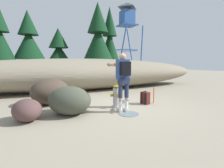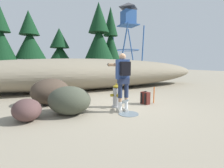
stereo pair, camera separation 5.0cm
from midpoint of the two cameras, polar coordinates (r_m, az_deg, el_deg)
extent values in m
cube|color=gray|center=(5.60, 1.76, -8.24)|extent=(56.00, 56.00, 0.04)
ellipsoid|color=gray|center=(9.39, -9.60, 3.41)|extent=(15.51, 3.20, 1.72)
cylinder|color=#B2B2B7|center=(5.62, 1.26, -7.74)|extent=(0.31, 0.31, 0.04)
cylinder|color=#B2B2B7|center=(5.55, 1.27, -4.50)|extent=(0.23, 0.23, 0.61)
ellipsoid|color=#9E8419|center=(5.49, 1.28, -0.87)|extent=(0.24, 0.24, 0.10)
cylinder|color=#9E8419|center=(5.48, 1.28, -0.10)|extent=(0.06, 0.06, 0.05)
cylinder|color=#9E8419|center=(5.47, -0.25, -3.89)|extent=(0.09, 0.09, 0.09)
cylinder|color=#9E8419|center=(5.60, 2.74, -3.63)|extent=(0.09, 0.09, 0.09)
cylinder|color=#9E8419|center=(5.39, 2.00, -4.06)|extent=(0.11, 0.09, 0.11)
ellipsoid|color=silver|center=(5.12, 3.70, -6.20)|extent=(0.10, 0.71, 0.36)
cylinder|color=slate|center=(4.91, 5.55, -10.19)|extent=(0.58, 0.58, 0.01)
cube|color=beige|center=(5.10, 2.33, -9.05)|extent=(0.12, 0.27, 0.09)
cylinder|color=white|center=(5.00, 2.59, -7.42)|extent=(0.10, 0.10, 0.24)
cylinder|color=tan|center=(4.96, 2.61, -5.42)|extent=(0.10, 0.10, 0.12)
cylinder|color=#232D4C|center=(4.90, 2.62, -2.20)|extent=(0.13, 0.13, 0.45)
cube|color=beige|center=(5.17, 4.42, -8.82)|extent=(0.12, 0.27, 0.09)
cylinder|color=white|center=(5.08, 4.71, -7.21)|extent=(0.10, 0.10, 0.24)
cylinder|color=tan|center=(5.03, 4.73, -5.24)|extent=(0.10, 0.10, 0.12)
cylinder|color=#232D4C|center=(4.98, 4.76, -2.07)|extent=(0.13, 0.13, 0.45)
cube|color=#232D4C|center=(4.90, 3.73, 1.02)|extent=(0.34, 0.23, 0.16)
cube|color=#2D4784|center=(4.94, 3.44, 5.06)|extent=(0.38, 0.27, 0.59)
cube|color=black|center=(4.76, 4.37, 5.32)|extent=(0.29, 0.18, 0.40)
sphere|color=tan|center=(4.96, 3.38, 9.38)|extent=(0.20, 0.20, 0.20)
cube|color=black|center=(5.04, 3.01, 9.41)|extent=(0.15, 0.03, 0.04)
cylinder|color=tan|center=(5.21, -0.38, 6.65)|extent=(0.14, 0.59, 0.09)
sphere|color=black|center=(5.47, -1.30, 6.68)|extent=(0.11, 0.11, 0.11)
cylinder|color=tan|center=(5.37, 4.10, 6.65)|extent=(0.14, 0.59, 0.09)
sphere|color=black|center=(5.62, 3.01, 6.69)|extent=(0.11, 0.11, 0.11)
cube|color=#511E19|center=(6.10, 11.14, -4.74)|extent=(0.27, 0.34, 0.44)
cube|color=#511E19|center=(6.22, 11.88, -5.16)|extent=(0.11, 0.22, 0.20)
torus|color=black|center=(6.06, 11.19, -2.52)|extent=(0.10, 0.10, 0.02)
cube|color=black|center=(6.07, 9.84, -4.78)|extent=(0.04, 0.06, 0.37)
cube|color=black|center=(5.97, 11.06, -5.02)|extent=(0.04, 0.06, 0.37)
ellipsoid|color=#42352B|center=(6.34, -20.71, -2.39)|extent=(1.81, 1.75, 0.93)
ellipsoid|color=#513837|center=(4.80, -27.52, -7.98)|extent=(0.88, 1.01, 0.57)
ellipsoid|color=#3E4335|center=(4.94, -14.72, -5.49)|extent=(1.64, 1.61, 0.82)
cylinder|color=#47331E|center=(13.83, -33.73, 3.07)|extent=(0.23, 0.23, 1.51)
cone|color=#0F3319|center=(13.87, -34.32, 11.29)|extent=(1.96, 1.96, 2.47)
cylinder|color=#47331E|center=(14.17, -26.35, 4.15)|extent=(0.27, 0.27, 1.77)
cone|color=#0F3319|center=(14.22, -26.81, 12.03)|extent=(2.21, 2.21, 2.15)
cone|color=#0F3319|center=(14.46, -27.19, 18.38)|extent=(1.44, 1.44, 1.79)
cylinder|color=#47331E|center=(16.10, -17.67, 3.59)|extent=(0.32, 0.32, 1.06)
cone|color=#0F3319|center=(16.08, -17.90, 9.26)|extent=(2.68, 2.68, 2.12)
cone|color=#0F3319|center=(16.22, -18.12, 14.87)|extent=(1.74, 1.74, 1.77)
cylinder|color=#47331E|center=(15.50, -4.83, 4.61)|extent=(0.35, 0.35, 1.51)
cone|color=#0F3319|center=(15.56, -4.92, 13.32)|extent=(2.92, 2.92, 3.21)
cone|color=#0F3319|center=(16.00, -5.02, 21.92)|extent=(1.90, 1.90, 2.67)
cylinder|color=#47331E|center=(16.94, -0.90, 4.56)|extent=(0.27, 0.27, 1.33)
cone|color=#0F3319|center=(16.99, -0.92, 12.48)|extent=(2.22, 2.22, 3.36)
cone|color=#0F3319|center=(17.39, -0.94, 20.78)|extent=(1.44, 1.44, 2.80)
cylinder|color=#285193|center=(24.99, 6.32, 11.20)|extent=(1.03, 1.03, 6.40)
cylinder|color=#285193|center=(23.67, 0.22, 11.46)|extent=(1.03, 1.03, 6.40)
cylinder|color=#285193|center=(22.57, 10.09, 11.55)|extent=(1.03, 1.03, 6.40)
cylinder|color=#285193|center=(21.10, 3.51, 11.95)|extent=(1.03, 1.03, 6.40)
torus|color=#285193|center=(23.04, 5.04, 11.54)|extent=(3.08, 3.08, 0.10)
cube|color=#285193|center=(23.50, 5.13, 19.46)|extent=(2.29, 2.29, 0.12)
cube|color=#285193|center=(23.73, 5.16, 21.73)|extent=(1.60, 1.60, 1.80)
pyramid|color=#4C4C51|center=(24.17, 5.21, 25.40)|extent=(2.06, 2.06, 0.70)
cylinder|color=#E55914|center=(6.28, 13.98, -3.74)|extent=(0.04, 0.04, 0.60)
camera|label=1|loc=(0.03, -90.25, -0.03)|focal=26.51mm
camera|label=2|loc=(0.03, 89.75, 0.03)|focal=26.51mm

